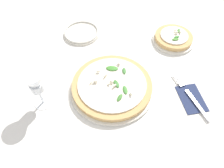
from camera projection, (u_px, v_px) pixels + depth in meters
name	position (u px, v px, depth m)	size (l,w,h in m)	color
ground_plane	(119.00, 92.00, 0.82)	(6.00, 6.00, 0.00)	silver
pizza_arugula_main	(112.00, 86.00, 0.82)	(0.32, 0.32, 0.05)	silver
pizza_personal_side	(173.00, 38.00, 0.99)	(0.19, 0.19, 0.05)	silver
wine_glass	(35.00, 84.00, 0.71)	(0.08, 0.08, 0.16)	white
napkin	(192.00, 98.00, 0.80)	(0.13, 0.08, 0.01)	navy
fork	(191.00, 96.00, 0.80)	(0.22, 0.06, 0.00)	silver
side_plate_white	(82.00, 33.00, 1.02)	(0.17, 0.17, 0.02)	silver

